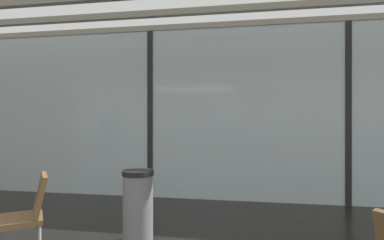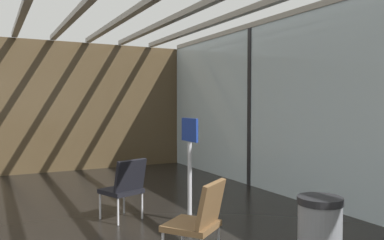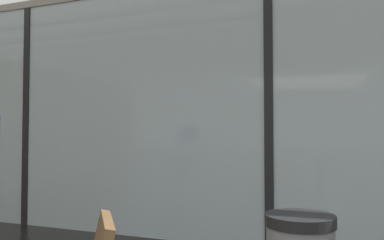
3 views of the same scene
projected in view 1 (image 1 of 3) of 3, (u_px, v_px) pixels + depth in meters
glass_curtain_wall at (151, 114)px, 6.15m from camera, size 14.00×0.08×3.14m
window_mullion_1 at (151, 114)px, 6.15m from camera, size 0.10×0.12×3.14m
window_mullion_2 at (348, 113)px, 5.52m from camera, size 0.10×0.12×3.14m
parked_airplane at (159, 106)px, 11.43m from camera, size 14.38×3.87×3.87m
lounge_chair_0 at (27, 210)px, 3.47m from camera, size 0.71×0.70×0.87m
trash_bin at (138, 206)px, 3.86m from camera, size 0.38×0.38×0.86m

